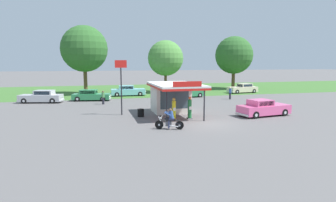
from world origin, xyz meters
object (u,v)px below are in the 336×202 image
Objects in this scene: bystander_chatting_near_pumps at (230,93)px; parked_car_back_row_right at (42,97)px; featured_classic_sedan at (263,108)px; parked_car_back_row_centre at (128,91)px; roadside_pole_sign at (121,78)px; gas_pump_offside at (190,109)px; motorcycle_with_rider at (170,121)px; spare_tire_stack at (141,113)px; parked_car_back_row_centre_left at (187,93)px; gas_pump_nearside at (174,110)px; parked_car_back_row_far_left at (91,96)px; parked_car_back_row_far_right at (243,89)px; bystander_leaning_by_kiosk at (103,97)px.

parked_car_back_row_right is at bearing 173.33° from bystander_chatting_near_pumps.
parked_car_back_row_centre is (-10.50, 19.17, 0.01)m from featured_classic_sedan.
gas_pump_offside is at bearing -31.87° from roadside_pole_sign.
roadside_pole_sign is at bearing 113.48° from motorcycle_with_rider.
spare_tire_stack is at bearing 152.13° from gas_pump_offside.
roadside_pole_sign is (-10.30, -11.52, 2.82)m from parked_car_back_row_centre_left.
gas_pump_nearside is 1.15× the size of bystander_chatting_near_pumps.
spare_tire_stack is (-0.69, -16.82, -0.35)m from parked_car_back_row_centre.
motorcycle_with_rider is 0.38× the size of parked_car_back_row_right.
featured_classic_sedan is at bearing -61.27° from parked_car_back_row_centre.
motorcycle_with_rider is 19.22m from bystander_chatting_near_pumps.
parked_car_back_row_far_left is 0.99× the size of roadside_pole_sign.
featured_classic_sedan is 11.45m from spare_tire_stack.
parked_car_back_row_centre is at bearing 95.66° from gas_pump_nearside.
roadside_pole_sign is (-2.30, -15.45, 2.79)m from parked_car_back_row_centre.
parked_car_back_row_far_right is 25.94m from roadside_pole_sign.
gas_pump_offside reaches higher than gas_pump_nearside.
featured_classic_sedan is at bearing -11.83° from spare_tire_stack.
bystander_chatting_near_pumps is at bearing -129.60° from parked_car_back_row_far_right.
gas_pump_nearside is 0.36× the size of parked_car_back_row_centre_left.
motorcycle_with_rider is at bearing -111.90° from parked_car_back_row_centre_left.
parked_car_back_row_far_right is (8.22, 18.65, -0.01)m from featured_classic_sedan.
parked_car_back_row_far_left is (-8.60, 14.74, -0.26)m from gas_pump_offside.
parked_car_back_row_centre_left is 12.48m from bystander_leaning_by_kiosk.
roadside_pole_sign is at bearing 163.80° from featured_classic_sedan.
parked_car_back_row_centre is at bearing 153.84° from parked_car_back_row_centre_left.
bystander_leaning_by_kiosk reaches higher than parked_car_back_row_centre.
spare_tire_stack is (-11.20, 2.35, -0.34)m from featured_classic_sedan.
motorcycle_with_rider is 0.40× the size of parked_car_back_row_far_right.
parked_car_back_row_far_left is at bearing 108.18° from motorcycle_with_rider.
roadside_pole_sign is at bearing -152.46° from bystander_chatting_near_pumps.
parked_car_back_row_centre is at bearing 91.66° from motorcycle_with_rider.
gas_pump_nearside reaches higher than parked_car_back_row_centre_left.
featured_classic_sedan is (7.18, -0.22, -0.22)m from gas_pump_offside.
gas_pump_nearside is 8.63m from featured_classic_sedan.
bystander_chatting_near_pumps is 16.55m from spare_tire_stack.
parked_car_back_row_right is at bearing -172.12° from parked_car_back_row_far_right.
parked_car_back_row_right is at bearing 132.42° from gas_pump_nearside.
parked_car_back_row_centre_left reaches higher than parked_car_back_row_far_left.
bystander_chatting_near_pumps is (2.46, 11.68, 0.19)m from featured_classic_sedan.
parked_car_back_row_far_right is (18.08, 21.71, 0.04)m from motorcycle_with_rider.
bystander_leaning_by_kiosk is 9.41m from spare_tire_stack.
parked_car_back_row_far_right is 25.36m from spare_tire_stack.
parked_car_back_row_centre_left is 1.02× the size of roadside_pole_sign.
parked_car_back_row_centre is at bearing 118.73° from featured_classic_sedan.
roadside_pole_sign is (-21.03, -14.93, 2.81)m from parked_car_back_row_far_right.
parked_car_back_row_centre is 16.84m from spare_tire_stack.
parked_car_back_row_far_right is at bearing -1.59° from parked_car_back_row_centre.
parked_car_back_row_right is 5.91m from parked_car_back_row_far_left.
bystander_leaning_by_kiosk is (-11.81, -4.03, 0.17)m from parked_car_back_row_centre_left.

